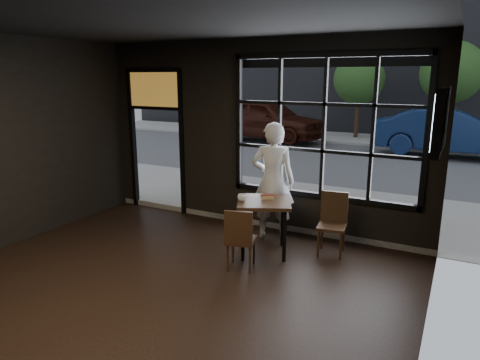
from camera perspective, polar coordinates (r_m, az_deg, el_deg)
The scene contains 17 objects.
floor at distance 5.07m, azimuth -16.54°, elevation -17.70°, with size 6.00×7.00×0.02m, color black.
ceiling at distance 4.41m, azimuth -19.55°, elevation 21.11°, with size 6.00×7.00×0.02m, color black.
wall_right at distance 3.18m, azimuth 23.84°, elevation -5.49°, with size 0.04×7.00×3.20m, color black.
window_frame at distance 6.85m, azimuth 11.12°, elevation 6.83°, with size 3.06×0.12×2.28m, color black.
stained_transom at distance 8.37m, azimuth -11.33°, elevation 11.78°, with size 1.20×0.06×0.70m, color orange.
street_asphalt at distance 27.33m, azimuth 21.11°, elevation 7.25°, with size 60.00×41.00×0.04m, color #545456.
cafe_table at distance 6.39m, azimuth 3.16°, elevation -6.24°, with size 0.76×0.76×0.82m, color #311F12.
chair_near at distance 5.88m, azimuth 0.14°, elevation -7.75°, with size 0.38×0.38×0.87m, color #311F12.
chair_window at distance 6.46m, azimuth 12.15°, elevation -5.85°, with size 0.40×0.40×0.92m, color #311F12.
man at distance 6.86m, azimuth 4.41°, elevation -0.17°, with size 0.69×0.46×1.90m, color silver.
hotdog at distance 6.33m, azimuth 3.70°, elevation -2.29°, with size 0.20×0.08×0.06m, color tan, non-canonical shape.
cup at distance 6.21m, azimuth 0.25°, elevation -2.39°, with size 0.12×0.12×0.10m, color silver.
tv at distance 4.77m, azimuth 25.24°, elevation 7.27°, with size 0.12×1.10×0.64m, color black.
navy_car at distance 15.48m, azimuth 26.11°, elevation 5.84°, with size 1.60×4.60×1.52m, color #0F2046.
maroon_car at distance 17.46m, azimuth 3.66°, elevation 8.10°, with size 1.92×4.76×1.62m, color black.
tree_left at distance 18.60m, azimuth 15.60°, elevation 12.79°, with size 2.06×2.06×3.51m.
tree_right at distance 18.06m, azimuth 26.41°, elevation 12.69°, with size 2.27×2.27×3.87m.
Camera 1 is at (3.14, -3.03, 2.58)m, focal length 32.00 mm.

